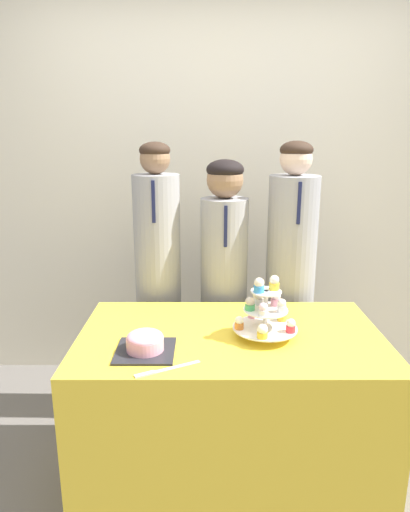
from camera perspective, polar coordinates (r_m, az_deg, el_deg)
name	(u,v)px	position (r m, az deg, el deg)	size (l,w,h in m)	color
wall_back	(220,177)	(3.04, 1.90, 9.79)	(9.00, 0.06, 2.70)	beige
table	(227,408)	(2.26, 2.81, -18.46)	(1.36, 0.79, 0.76)	yellow
round_cake	(143,343)	(1.91, -7.76, -10.68)	(0.24, 0.24, 0.09)	#232328
cake_knife	(155,372)	(1.78, -6.29, -14.19)	(0.25, 0.14, 0.01)	silver
cupcake_stand	(264,311)	(2.02, 7.33, -6.78)	(0.28, 0.28, 0.28)	silver
student_0	(156,290)	(2.64, -6.09, -4.20)	(0.26, 0.26, 1.59)	#939399
student_1	(222,294)	(2.63, 2.09, -4.76)	(0.27, 0.27, 1.50)	#939399
student_2	(287,289)	(2.67, 10.25, -4.13)	(0.28, 0.28, 1.59)	#939399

